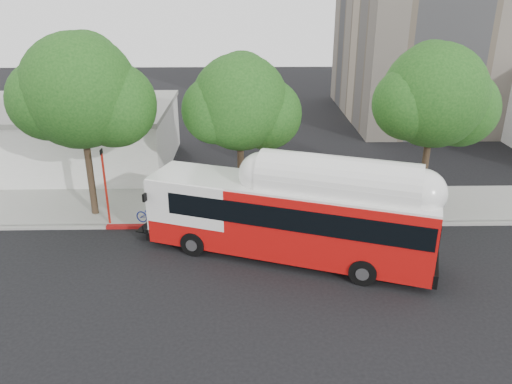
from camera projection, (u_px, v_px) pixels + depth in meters
ground at (263, 265)px, 22.51m from camera, size 120.00×120.00×0.00m
sidewalk at (259, 205)px, 28.49m from camera, size 60.00×5.00×0.15m
curb_strip at (260, 225)px, 26.09m from camera, size 60.00×0.30×0.15m
red_curb_segment at (203, 226)px, 26.03m from camera, size 10.00×0.32×0.16m
street_tree_left at (90, 95)px, 24.96m from camera, size 6.67×5.80×9.74m
street_tree_mid at (248, 106)px, 25.85m from camera, size 5.75×5.00×8.62m
street_tree_right at (442, 99)px, 25.73m from camera, size 6.21×5.40×9.18m
low_commercial_bldg at (53, 135)px, 34.35m from camera, size 16.20×10.20×4.25m
transit_bus at (290, 219)px, 22.52m from camera, size 13.82×6.96×4.09m
signal_pole at (106, 188)px, 25.43m from camera, size 0.12×0.40×4.20m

